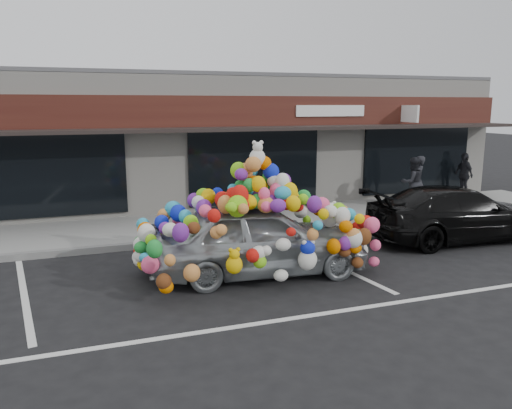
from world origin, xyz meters
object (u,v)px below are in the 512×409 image
object	(u,v)px
black_sedan	(457,214)
pedestrian_b	(412,182)
toy_car	(258,230)
pedestrian_c	(464,175)
pedestrian_a	(418,181)

from	to	relation	value
black_sedan	pedestrian_b	size ratio (longest dim) A/B	2.94
toy_car	pedestrian_b	bearing A→B (deg)	-53.72
black_sedan	pedestrian_b	distance (m)	3.39
black_sedan	toy_car	bearing A→B (deg)	100.56
black_sedan	pedestrian_c	size ratio (longest dim) A/B	3.04
black_sedan	pedestrian_c	xyz separation A→B (m)	(3.97, 4.27, 0.24)
black_sedan	pedestrian_a	distance (m)	3.72
pedestrian_b	pedestrian_c	size ratio (longest dim) A/B	1.03
toy_car	black_sedan	xyz separation A→B (m)	(5.53, 0.76, -0.23)
pedestrian_a	pedestrian_b	distance (m)	0.43
pedestrian_a	pedestrian_b	bearing A→B (deg)	-12.54
pedestrian_c	pedestrian_b	bearing A→B (deg)	-64.24
black_sedan	pedestrian_b	world-z (taller)	pedestrian_b
toy_car	pedestrian_a	world-z (taller)	toy_car
toy_car	pedestrian_b	size ratio (longest dim) A/B	3.00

